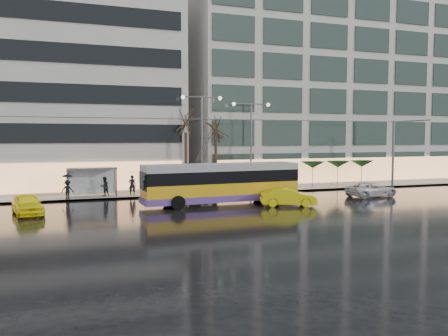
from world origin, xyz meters
name	(u,v)px	position (x,y,z in m)	size (l,w,h in m)	color
ground	(216,213)	(0.00, 0.00, 0.00)	(140.00, 140.00, 0.00)	black
sidewalk	(194,189)	(2.00, 14.00, 0.07)	(80.00, 10.00, 0.15)	gray
kerb	(207,195)	(2.00, 9.05, 0.07)	(80.00, 0.10, 0.15)	slate
building_left	(3,78)	(-16.00, 19.00, 11.15)	(34.00, 14.00, 22.00)	#A2A09B
building_right	(317,78)	(19.00, 19.00, 12.65)	(32.00, 14.00, 25.00)	#A2A09B
trolleybus	(221,184)	(1.61, 3.65, 1.58)	(12.70, 5.12, 5.82)	gold
catenary	(200,149)	(1.00, 7.94, 4.25)	(42.24, 5.12, 7.00)	#595B60
bus_shelter	(87,176)	(-8.38, 10.69, 1.96)	(4.20, 1.60, 2.51)	#595B60
street_lamp_near	(202,130)	(2.00, 10.80, 5.99)	(3.96, 0.36, 9.03)	#595B60
street_lamp_far	(251,133)	(7.00, 10.80, 5.71)	(3.96, 0.36, 8.53)	#595B60
tree_a	(186,118)	(0.50, 11.00, 7.09)	(3.20, 3.20, 8.40)	black
tree_b	(216,126)	(3.50, 11.20, 6.40)	(3.20, 3.20, 7.70)	black
parasol_a	(313,165)	(14.00, 11.00, 2.45)	(2.50, 2.50, 2.65)	#595B60
parasol_b	(338,164)	(17.00, 11.00, 2.45)	(2.50, 2.50, 2.65)	#595B60
parasol_c	(362,164)	(20.00, 11.00, 2.45)	(2.50, 2.50, 2.65)	#595B60
taxi_a	(27,204)	(-12.48, 3.43, 0.73)	(1.73, 4.30, 1.46)	#FFED0D
taxi_b	(288,197)	(6.18, 1.09, 0.71)	(1.49, 4.28, 1.41)	#D2C80B
sedan_silver	(372,190)	(15.65, 3.50, 0.65)	(2.15, 4.67, 1.30)	silver
pedestrian_a	(132,179)	(-4.61, 10.22, 1.58)	(1.12, 1.13, 2.19)	black
pedestrian_b	(104,186)	(-6.98, 10.46, 0.99)	(1.03, 0.97, 1.69)	black
pedestrian_c	(67,186)	(-10.01, 9.40, 1.26)	(1.15, 1.01, 2.11)	black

